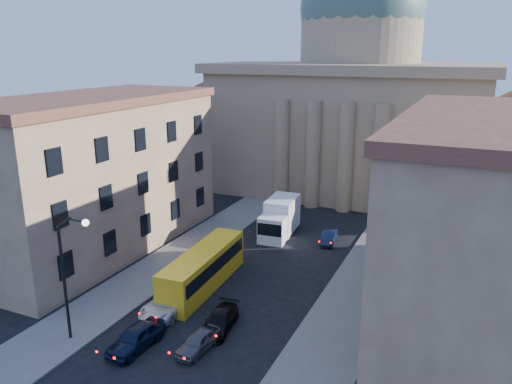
# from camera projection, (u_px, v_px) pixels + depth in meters

# --- Properties ---
(sidewalk_left) EXTENTS (5.00, 60.00, 0.15)m
(sidewalk_left) POSITION_uv_depth(u_px,v_px,m) (148.00, 276.00, 42.55)
(sidewalk_left) COLOR #5B5853
(sidewalk_left) RESTS_ON ground
(sidewalk_right) EXTENTS (5.00, 60.00, 0.15)m
(sidewalk_right) POSITION_uv_depth(u_px,v_px,m) (343.00, 318.00, 35.86)
(sidewalk_right) COLOR #5B5853
(sidewalk_right) RESTS_ON ground
(church) EXTENTS (68.02, 28.76, 36.60)m
(church) POSITION_uv_depth(u_px,v_px,m) (356.00, 101.00, 68.83)
(church) COLOR #8A7955
(church) RESTS_ON ground
(building_left) EXTENTS (11.60, 26.60, 14.70)m
(building_left) POSITION_uv_depth(u_px,v_px,m) (95.00, 173.00, 47.39)
(building_left) COLOR tan
(building_left) RESTS_ON ground
(building_right) EXTENTS (11.60, 26.60, 14.70)m
(building_right) POSITION_uv_depth(u_px,v_px,m) (485.00, 221.00, 34.00)
(building_right) COLOR tan
(building_right) RESTS_ON ground
(street_lamp) EXTENTS (2.62, 0.44, 8.83)m
(street_lamp) POSITION_uv_depth(u_px,v_px,m) (69.00, 268.00, 31.74)
(street_lamp) COLOR black
(street_lamp) RESTS_ON ground
(car_left_near) EXTENTS (2.10, 4.62, 1.54)m
(car_left_near) POSITION_uv_depth(u_px,v_px,m) (136.00, 337.00, 32.21)
(car_left_near) COLOR black
(car_left_near) RESTS_ON ground
(car_left_mid) EXTENTS (2.55, 5.45, 1.51)m
(car_left_mid) POSITION_uv_depth(u_px,v_px,m) (169.00, 303.00, 36.68)
(car_left_mid) COLOR silver
(car_left_mid) RESTS_ON ground
(car_right_mid) EXTENTS (2.37, 4.60, 1.28)m
(car_right_mid) POSITION_uv_depth(u_px,v_px,m) (220.00, 321.00, 34.45)
(car_right_mid) COLOR black
(car_right_mid) RESTS_ON ground
(car_right_far) EXTENTS (1.82, 3.81, 1.26)m
(car_right_far) POSITION_uv_depth(u_px,v_px,m) (198.00, 342.00, 32.01)
(car_right_far) COLOR #48484D
(car_right_far) RESTS_ON ground
(car_right_distant) EXTENTS (1.68, 3.82, 1.22)m
(car_right_distant) POSITION_uv_depth(u_px,v_px,m) (329.00, 237.00, 49.91)
(car_right_distant) COLOR black
(car_right_distant) RESTS_ON ground
(city_bus) EXTENTS (3.12, 11.08, 3.09)m
(city_bus) POSITION_uv_depth(u_px,v_px,m) (203.00, 268.00, 40.45)
(city_bus) COLOR yellow
(city_bus) RESTS_ON ground
(box_truck) EXTENTS (3.17, 6.96, 3.72)m
(box_truck) POSITION_uv_depth(u_px,v_px,m) (280.00, 218.00, 51.88)
(box_truck) COLOR white
(box_truck) RESTS_ON ground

